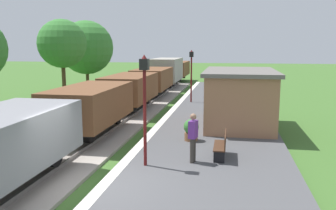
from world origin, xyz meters
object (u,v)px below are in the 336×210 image
Objects in this scene: bench_near_hut at (222,145)px; tree_field_distant at (86,48)px; potted_planter at (191,130)px; tree_field_left at (62,44)px; station_hut at (239,97)px; lamp_post_far at (191,66)px; person_waiting at (193,136)px; freight_train at (144,83)px; lamp_post_near at (145,90)px.

tree_field_distant is at bearing 125.16° from bench_near_hut.
potted_planter is 14.35m from tree_field_left.
station_hut is at bearing -42.29° from tree_field_distant.
tree_field_left is at bearing -173.15° from lamp_post_far.
person_waiting is at bearing -83.38° from lamp_post_far.
person_waiting is 0.46× the size of lamp_post_far.
person_waiting is 16.47m from tree_field_left.
person_waiting is (5.12, -13.84, -0.27)m from freight_train.
tree_field_left is at bearing -82.77° from tree_field_distant.
station_hut is 7.76m from lamp_post_near.
bench_near_hut is at bearing -44.58° from tree_field_left.
tree_field_distant is (-13.13, 11.94, 2.42)m from station_hut.
tree_field_left is (-9.13, -1.10, 1.56)m from lamp_post_far.
person_waiting is at bearing -82.49° from potted_planter.
tree_field_left reaches higher than potted_planter.
tree_field_distant reaches higher than lamp_post_near.
lamp_post_near is at bearing -152.94° from bench_near_hut.
tree_field_left is at bearing 154.92° from station_hut.
lamp_post_far is at bearing -70.17° from person_waiting.
tree_field_distant is at bearing 97.23° from tree_field_left.
freight_train reaches higher than person_waiting.
person_waiting is at bearing -104.78° from station_hut.
freight_train is 10.59× the size of lamp_post_far.
lamp_post_near is (-3.21, -6.97, 1.15)m from station_hut.
tree_field_left reaches higher than person_waiting.
freight_train is 8.17m from tree_field_distant.
person_waiting is 0.28× the size of tree_field_left.
potted_planter reaches higher than bench_near_hut.
potted_planter is 0.25× the size of lamp_post_far.
tree_field_distant reaches higher than person_waiting.
bench_near_hut is 1.64× the size of potted_planter.
tree_field_left reaches higher than bench_near_hut.
person_waiting is at bearing 21.47° from lamp_post_near.
person_waiting is (-1.68, -6.36, -0.47)m from station_hut.
freight_train is 6.42× the size of tree_field_left.
bench_near_hut is 16.73m from tree_field_left.
tree_field_distant reaches higher than lamp_post_far.
lamp_post_far is at bearing 101.27° from bench_near_hut.
freight_train is 14.95m from lamp_post_near.
freight_train is 42.79× the size of potted_planter.
lamp_post_far is (-1.54, 13.24, 1.62)m from person_waiting.
lamp_post_near is (-2.50, -1.28, 2.08)m from bench_near_hut.
tree_field_distant is (-11.45, 18.30, 2.89)m from person_waiting.
tree_field_distant is at bearing 137.71° from station_hut.
person_waiting is 21.78m from tree_field_distant.
lamp_post_far is 11.20m from tree_field_distant.
tree_field_distant is (-11.08, 15.47, 3.35)m from potted_planter.
lamp_post_near is at bearing -62.33° from tree_field_distant.
potted_planter is 0.25× the size of lamp_post_near.
potted_planter is at bearing 121.89° from bench_near_hut.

